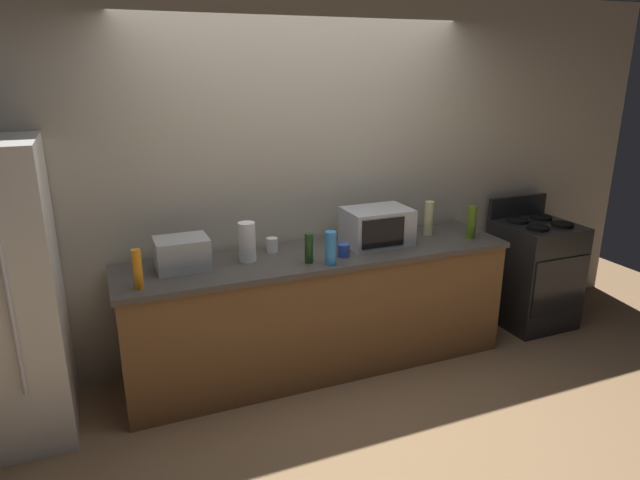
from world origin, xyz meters
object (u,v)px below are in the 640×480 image
at_px(bottle_vinegar, 429,218).
at_px(mug_blue, 344,250).
at_px(bottle_dish_soap, 137,269).
at_px(paper_towel_roll, 247,242).
at_px(mug_white, 272,245).
at_px(microwave, 377,226).
at_px(bottle_spray_cleaner, 331,248).
at_px(bottle_wine, 309,248).
at_px(toaster_oven, 182,254).
at_px(bottle_olive_oil, 471,222).
at_px(stove_range, 533,273).

relative_size(bottle_vinegar, mug_blue, 2.95).
height_order(bottle_dish_soap, bottle_vinegar, bottle_vinegar).
height_order(paper_towel_roll, mug_white, paper_towel_roll).
relative_size(bottle_dish_soap, bottle_vinegar, 0.91).
distance_m(microwave, bottle_spray_cleaner, 0.57).
bearing_deg(microwave, bottle_spray_cleaner, -150.41).
distance_m(bottle_wine, bottle_dish_soap, 1.11).
relative_size(toaster_oven, paper_towel_roll, 1.26).
relative_size(microwave, bottle_spray_cleaner, 2.09).
relative_size(paper_towel_roll, bottle_spray_cleaner, 1.18).
height_order(mug_white, mug_blue, mug_white).
distance_m(microwave, mug_white, 0.79).
height_order(toaster_oven, bottle_olive_oil, bottle_olive_oil).
xyz_separation_m(bottle_dish_soap, bottle_vinegar, (2.21, 0.27, 0.01)).
xyz_separation_m(stove_range, paper_towel_roll, (-2.51, 0.05, 0.57)).
relative_size(bottle_olive_oil, mug_white, 2.51).
height_order(bottle_vinegar, mug_white, bottle_vinegar).
bearing_deg(mug_white, bottle_wine, -63.81).
relative_size(bottle_olive_oil, bottle_wine, 1.23).
bearing_deg(bottle_olive_oil, bottle_vinegar, 142.15).
bearing_deg(stove_range, microwave, 178.19).
bearing_deg(bottle_wine, microwave, 17.75).
bearing_deg(bottle_spray_cleaner, mug_white, 124.76).
bearing_deg(stove_range, bottle_dish_soap, -176.90).
height_order(stove_range, bottle_vinegar, bottle_vinegar).
xyz_separation_m(paper_towel_roll, bottle_vinegar, (1.48, 0.05, -0.00)).
height_order(stove_range, toaster_oven, toaster_oven).
relative_size(stove_range, bottle_wine, 5.22).
xyz_separation_m(bottle_wine, bottle_spray_cleaner, (0.12, -0.08, 0.01)).
relative_size(toaster_oven, mug_blue, 3.75).
bearing_deg(toaster_oven, mug_blue, -9.70).
bearing_deg(paper_towel_roll, toaster_oven, 178.69).
distance_m(mug_white, mug_blue, 0.52).
bearing_deg(toaster_oven, bottle_vinegar, 1.09).
bearing_deg(bottle_vinegar, stove_range, -5.32).
distance_m(bottle_wine, bottle_spray_cleaner, 0.15).
relative_size(toaster_oven, bottle_olive_oil, 1.34).
height_order(bottle_olive_oil, mug_white, bottle_olive_oil).
bearing_deg(bottle_dish_soap, microwave, 7.40).
distance_m(toaster_oven, bottle_olive_oil, 2.17).
distance_m(stove_range, mug_white, 2.36).
bearing_deg(bottle_olive_oil, stove_range, 7.34).
height_order(bottle_dish_soap, mug_blue, bottle_dish_soap).
xyz_separation_m(microwave, bottle_dish_soap, (-1.72, -0.22, -0.01)).
xyz_separation_m(stove_range, mug_blue, (-1.87, -0.12, 0.48)).
distance_m(stove_range, mug_blue, 1.94).
xyz_separation_m(bottle_wine, bottle_vinegar, (1.10, 0.25, 0.03)).
height_order(toaster_oven, paper_towel_roll, paper_towel_roll).
bearing_deg(bottle_wine, bottle_dish_soap, -178.68).
bearing_deg(mug_white, bottle_dish_soap, -159.91).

